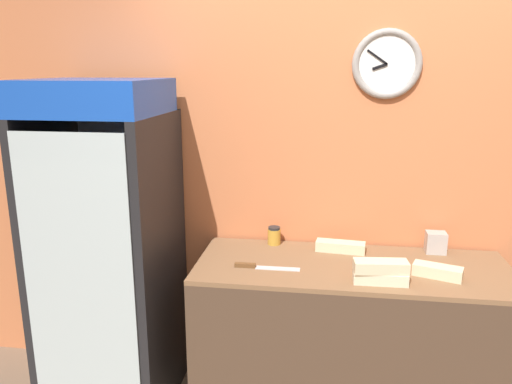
% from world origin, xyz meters
% --- Properties ---
extents(wall_back, '(5.20, 0.10, 2.70)m').
position_xyz_m(wall_back, '(0.00, 1.26, 1.35)').
color(wall_back, '#D17547').
rests_on(wall_back, ground_plane).
extents(prep_counter, '(1.67, 0.66, 0.91)m').
position_xyz_m(prep_counter, '(0.00, 0.88, 0.45)').
color(prep_counter, '#4C3828').
rests_on(prep_counter, ground_plane).
extents(beverage_cooler, '(0.67, 0.73, 1.88)m').
position_xyz_m(beverage_cooler, '(-1.35, 0.89, 1.02)').
color(beverage_cooler, black).
rests_on(beverage_cooler, ground_plane).
extents(sandwich_stack_bottom, '(0.26, 0.10, 0.06)m').
position_xyz_m(sandwich_stack_bottom, '(0.12, 0.67, 0.94)').
color(sandwich_stack_bottom, beige).
rests_on(sandwich_stack_bottom, prep_counter).
extents(sandwich_stack_middle, '(0.27, 0.12, 0.06)m').
position_xyz_m(sandwich_stack_middle, '(0.12, 0.67, 1.00)').
color(sandwich_stack_middle, beige).
rests_on(sandwich_stack_middle, sandwich_stack_bottom).
extents(sandwich_flat_left, '(0.25, 0.16, 0.06)m').
position_xyz_m(sandwich_flat_left, '(0.42, 0.78, 0.94)').
color(sandwich_flat_left, beige).
rests_on(sandwich_flat_left, prep_counter).
extents(sandwich_flat_right, '(0.28, 0.12, 0.06)m').
position_xyz_m(sandwich_flat_right, '(-0.06, 1.07, 0.94)').
color(sandwich_flat_right, beige).
rests_on(sandwich_flat_right, prep_counter).
extents(chefs_knife, '(0.34, 0.05, 0.02)m').
position_xyz_m(chefs_knife, '(-0.49, 0.77, 0.92)').
color(chefs_knife, silver).
rests_on(chefs_knife, prep_counter).
extents(condiment_jar, '(0.08, 0.08, 0.11)m').
position_xyz_m(condiment_jar, '(-0.45, 1.14, 0.96)').
color(condiment_jar, gold).
rests_on(condiment_jar, prep_counter).
extents(napkin_dispenser, '(0.11, 0.09, 0.12)m').
position_xyz_m(napkin_dispenser, '(0.47, 1.14, 0.97)').
color(napkin_dispenser, '#B7B2AD').
rests_on(napkin_dispenser, prep_counter).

